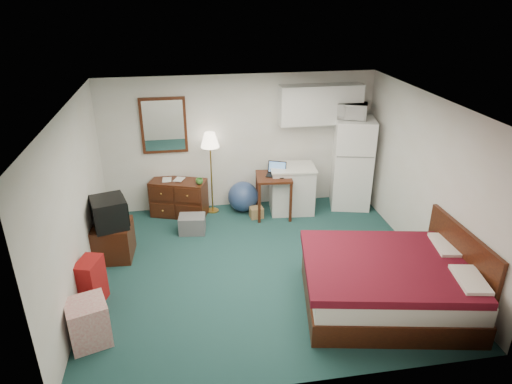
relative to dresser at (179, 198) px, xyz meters
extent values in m
cube|color=black|center=(1.18, -1.98, -0.34)|extent=(5.00, 4.50, 0.01)
cube|color=beige|center=(1.18, -1.98, 2.16)|extent=(5.00, 4.50, 0.01)
cube|color=beige|center=(1.18, 0.27, 0.91)|extent=(5.00, 0.01, 2.50)
cube|color=beige|center=(1.18, -4.23, 0.91)|extent=(5.00, 0.01, 2.50)
cube|color=beige|center=(-1.32, -1.98, 0.91)|extent=(0.01, 4.50, 2.50)
cube|color=beige|center=(3.68, -1.98, 0.91)|extent=(0.01, 4.50, 2.50)
sphere|color=navy|center=(1.19, -0.02, -0.05)|extent=(0.59, 0.59, 0.57)
imported|color=white|center=(3.18, -0.07, 1.54)|extent=(0.59, 0.47, 0.35)
imported|color=olive|center=(-0.27, 0.06, 0.45)|extent=(0.16, 0.02, 0.22)
imported|color=olive|center=(-0.05, 0.07, 0.45)|extent=(0.16, 0.08, 0.22)
imported|color=#3E792F|center=(0.38, -0.21, 0.40)|extent=(0.17, 0.16, 0.13)
camera|label=1|loc=(0.15, -7.71, 3.56)|focal=32.00mm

